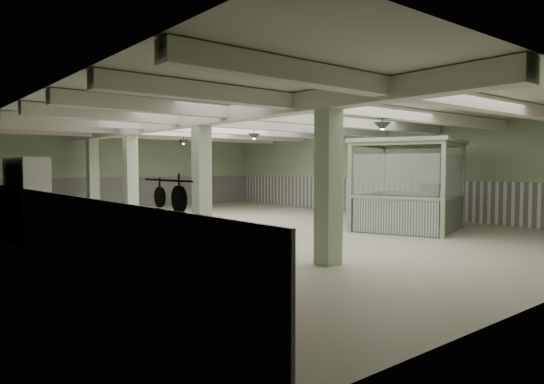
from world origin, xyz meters
TOP-DOWN VIEW (x-y plane):
  - floor at (0.00, 0.00)m, footprint 20.00×20.00m
  - ceiling at (0.00, 0.00)m, footprint 14.00×20.00m
  - wall_back at (0.00, 10.00)m, footprint 14.00×0.02m
  - wall_left at (-7.00, 0.00)m, footprint 0.02×20.00m
  - wall_right at (7.00, 0.00)m, footprint 0.02×20.00m
  - wainscot_left at (-6.97, 0.00)m, footprint 0.05×19.90m
  - wainscot_right at (6.97, 0.00)m, footprint 0.05×19.90m
  - wainscot_back at (0.00, 9.97)m, footprint 13.90×0.05m
  - girder at (-2.50, 0.00)m, footprint 0.45×19.90m
  - beam_a at (0.00, -7.50)m, footprint 13.90×0.35m
  - beam_b at (0.00, -5.00)m, footprint 13.90×0.35m
  - beam_c at (0.00, -2.50)m, footprint 13.90×0.35m
  - beam_d at (0.00, 0.00)m, footprint 13.90×0.35m
  - beam_e at (0.00, 2.50)m, footprint 13.90×0.35m
  - beam_f at (0.00, 5.00)m, footprint 13.90×0.35m
  - beam_g at (0.00, 7.50)m, footprint 13.90×0.35m
  - column_a at (-2.50, -6.00)m, footprint 0.42×0.42m
  - column_b at (-2.50, -1.00)m, footprint 0.42×0.42m
  - column_c at (-2.50, 4.00)m, footprint 0.42×0.42m
  - column_d at (-2.50, 8.00)m, footprint 0.42×0.42m
  - hook_rail at (-6.93, -7.60)m, footprint 0.02×1.20m
  - pendant_front at (0.50, -5.00)m, footprint 0.44×0.44m
  - pendant_mid at (0.50, 0.50)m, footprint 0.44×0.44m
  - pendant_back at (0.50, 5.50)m, footprint 0.44×0.44m
  - prep_counter at (-6.54, -4.56)m, footprint 0.87×4.97m
  - pitcher_near at (-6.44, -6.60)m, footprint 0.30×0.31m
  - pitcher_far at (-6.56, -6.75)m, footprint 0.19×0.21m
  - veg_colander at (-6.52, -2.53)m, footprint 0.60×0.60m
  - orange_bowl at (-6.46, -3.54)m, footprint 0.28×0.28m
  - skillet_near at (-6.88, -7.80)m, footprint 0.04×0.33m
  - skillet_far at (-6.88, -7.29)m, footprint 0.04×0.26m
  - walkin_cooler at (-6.62, 1.00)m, footprint 1.10×2.52m
  - guard_booth at (3.64, -3.65)m, footprint 4.38×4.05m
  - filing_cabinet at (5.42, -3.33)m, footprint 0.57×0.72m

SIDE VIEW (x-z plane):
  - floor at x=0.00m, z-range 0.00..0.00m
  - prep_counter at x=-6.54m, z-range 0.01..0.92m
  - filing_cabinet at x=5.42m, z-range 0.00..1.40m
  - wainscot_left at x=-6.97m, z-range 0.00..1.50m
  - wainscot_right at x=6.97m, z-range 0.00..1.50m
  - wainscot_back at x=0.00m, z-range 0.00..1.50m
  - orange_bowl at x=-6.46m, z-range 0.90..0.98m
  - veg_colander at x=-6.52m, z-range 0.90..1.11m
  - pitcher_far at x=-6.56m, z-range 0.90..1.14m
  - pitcher_near at x=-6.44m, z-range 0.90..1.21m
  - walkin_cooler at x=-6.62m, z-range 0.00..2.31m
  - skillet_near at x=-6.88m, z-range 1.47..1.79m
  - skillet_far at x=-6.88m, z-range 1.50..1.76m
  - wall_back at x=0.00m, z-range 0.00..3.60m
  - wall_left at x=-7.00m, z-range 0.00..3.60m
  - wall_right at x=7.00m, z-range 0.00..3.60m
  - column_a at x=-2.50m, z-range 0.00..3.60m
  - column_b at x=-2.50m, z-range 0.00..3.60m
  - column_c at x=-2.50m, z-range 0.00..3.60m
  - column_d at x=-2.50m, z-range 0.00..3.60m
  - hook_rail at x=-6.93m, z-range 1.84..1.86m
  - guard_booth at x=3.64m, z-range 0.47..3.35m
  - pendant_front at x=0.50m, z-range 2.94..3.16m
  - pendant_mid at x=0.50m, z-range 2.94..3.16m
  - pendant_back at x=0.50m, z-range 2.94..3.16m
  - girder at x=-2.50m, z-range 3.18..3.58m
  - beam_a at x=0.00m, z-range 3.26..3.58m
  - beam_b at x=0.00m, z-range 3.26..3.58m
  - beam_c at x=0.00m, z-range 3.26..3.58m
  - beam_d at x=0.00m, z-range 3.26..3.58m
  - beam_e at x=0.00m, z-range 3.26..3.58m
  - beam_f at x=0.00m, z-range 3.26..3.58m
  - beam_g at x=0.00m, z-range 3.26..3.58m
  - ceiling at x=0.00m, z-range 3.59..3.61m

